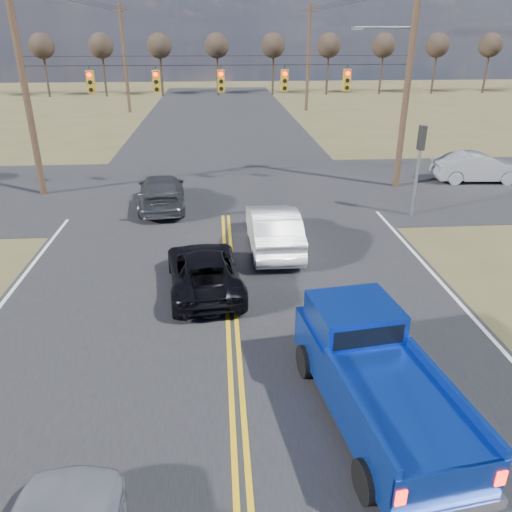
{
  "coord_description": "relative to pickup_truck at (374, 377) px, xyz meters",
  "views": [
    {
      "loc": [
        -0.25,
        -6.75,
        7.4
      ],
      "look_at": [
        0.75,
        6.32,
        1.5
      ],
      "focal_mm": 35.0,
      "sensor_mm": 36.0,
      "label": 1
    }
  ],
  "objects": [
    {
      "name": "treeline",
      "position": [
        -2.79,
        25.66,
        4.73
      ],
      "size": [
        87.0,
        117.8,
        7.4
      ],
      "color": "#33261C",
      "rests_on": "ground"
    },
    {
      "name": "pickup_truck",
      "position": [
        0.0,
        0.0,
        0.0
      ],
      "size": [
        2.71,
        5.57,
        2.01
      ],
      "rotation": [
        0.0,
        0.0,
        0.14
      ],
      "color": "black",
      "rests_on": "ground"
    },
    {
      "name": "cross_car_east_near",
      "position": [
        10.85,
        17.26,
        -0.2
      ],
      "size": [
        1.99,
        4.83,
        1.56
      ],
      "primitive_type": "imported",
      "rotation": [
        0.0,
        0.0,
        1.5
      ],
      "color": "#A1A4A8",
      "rests_on": "ground"
    },
    {
      "name": "road_main",
      "position": [
        -2.79,
        8.7,
        -0.98
      ],
      "size": [
        14.0,
        120.0,
        0.02
      ],
      "primitive_type": "cube",
      "color": "#28282B",
      "rests_on": "ground"
    },
    {
      "name": "ground",
      "position": [
        -2.79,
        -1.3,
        -0.98
      ],
      "size": [
        160.0,
        160.0,
        0.0
      ],
      "primitive_type": "plane",
      "color": "brown",
      "rests_on": "ground"
    },
    {
      "name": "road_cross",
      "position": [
        -2.79,
        16.7,
        -0.98
      ],
      "size": [
        120.0,
        12.0,
        0.02
      ],
      "primitive_type": "cube",
      "color": "#28282B",
      "rests_on": "ground"
    },
    {
      "name": "white_car_queue",
      "position": [
        -1.1,
        9.01,
        -0.17
      ],
      "size": [
        1.78,
        4.94,
        1.62
      ],
      "primitive_type": "imported",
      "rotation": [
        0.0,
        0.0,
        3.15
      ],
      "color": "white",
      "rests_on": "ground"
    },
    {
      "name": "black_suv",
      "position": [
        -3.59,
        5.97,
        -0.33
      ],
      "size": [
        2.64,
        4.85,
        1.29
      ],
      "primitive_type": "imported",
      "rotation": [
        0.0,
        0.0,
        3.25
      ],
      "color": "black",
      "rests_on": "ground"
    },
    {
      "name": "utility_poles",
      "position": [
        -2.79,
        15.7,
        4.25
      ],
      "size": [
        19.6,
        58.32,
        10.0
      ],
      "color": "#473323",
      "rests_on": "ground"
    },
    {
      "name": "dgrey_car_queue",
      "position": [
        -5.67,
        14.2,
        -0.24
      ],
      "size": [
        2.49,
        5.24,
        1.48
      ],
      "primitive_type": "imported",
      "rotation": [
        0.0,
        0.0,
        3.23
      ],
      "color": "#3A3B40",
      "rests_on": "ground"
    },
    {
      "name": "signal_gantry",
      "position": [
        -2.29,
        16.48,
        4.09
      ],
      "size": [
        19.6,
        4.83,
        10.0
      ],
      "color": "#473323",
      "rests_on": "ground"
    }
  ]
}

